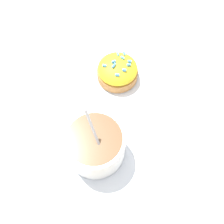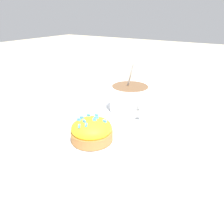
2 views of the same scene
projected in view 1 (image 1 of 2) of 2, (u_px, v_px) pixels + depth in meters
ground_plane at (109, 112)px, 0.47m from camera, size 3.00×3.00×0.00m
paper_napkin at (109, 111)px, 0.47m from camera, size 0.33×0.33×0.00m
coffee_cup at (96, 144)px, 0.41m from camera, size 0.09×0.11×0.12m
frosted_pastry at (117, 71)px, 0.49m from camera, size 0.08×0.08×0.05m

